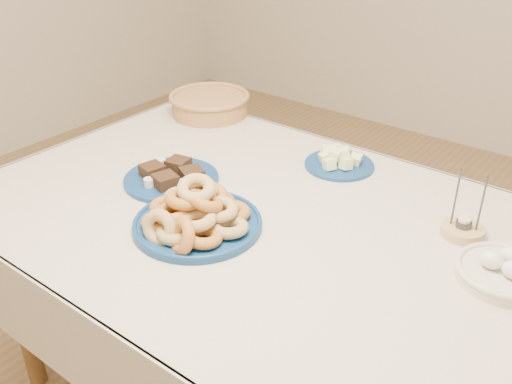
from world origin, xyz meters
TOP-DOWN VIEW (x-y plane):
  - dining_table at (0.00, 0.00)m, footprint 1.71×1.11m
  - donut_platter at (-0.11, -0.16)m, footprint 0.35×0.35m
  - melon_plate at (-0.01, 0.39)m, footprint 0.27×0.27m
  - brownie_plate at (-0.35, -0.01)m, footprint 0.32×0.32m
  - wicker_basket at (-0.63, 0.47)m, footprint 0.41×0.41m
  - candle_holder at (0.45, 0.24)m, footprint 0.12×0.12m
  - egg_bowl at (0.59, 0.11)m, footprint 0.23×0.23m

SIDE VIEW (x-z plane):
  - dining_table at x=0.00m, z-range 0.27..1.02m
  - brownie_plate at x=-0.35m, z-range 0.74..0.79m
  - candle_holder at x=0.45m, z-range 0.68..0.86m
  - melon_plate at x=-0.01m, z-range 0.73..0.81m
  - egg_bowl at x=0.59m, z-range 0.74..0.81m
  - donut_platter at x=-0.11m, z-range 0.71..0.87m
  - wicker_basket at x=-0.63m, z-range 0.75..0.84m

